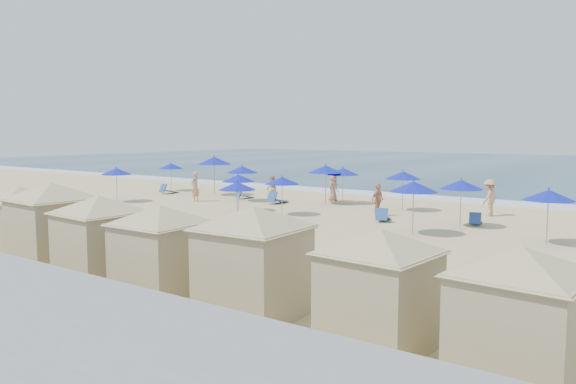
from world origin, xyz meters
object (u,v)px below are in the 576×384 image
Objects in this scene: cabana_0 at (21,212)px; cabana_4 at (253,247)px; cabana_2 at (100,228)px; umbrella_4 at (242,169)px; beachgoer_2 at (378,200)px; beachgoer_3 at (489,197)px; cabana_3 at (161,240)px; umbrella_7 at (343,171)px; umbrella_6 at (237,186)px; beachgoer_0 at (195,186)px; umbrella_0 at (171,166)px; umbrella_8 at (414,187)px; umbrella_5 at (282,181)px; cabana_5 at (380,273)px; trash_bin at (236,235)px; cabana_1 at (53,214)px; beachgoer_4 at (333,188)px; umbrella_2 at (214,161)px; umbrella_12 at (326,169)px; cabana_6 at (520,299)px; umbrella_10 at (461,185)px; beachgoer_1 at (272,188)px; umbrella_11 at (549,195)px; umbrella_9 at (403,175)px; umbrella_1 at (116,171)px; umbrella_3 at (238,178)px.

cabana_4 is (10.62, -0.27, 0.11)m from cabana_0.
cabana_2 reaches higher than umbrella_4.
beachgoer_3 is at bearing -47.55° from beachgoer_2.
cabana_3 is 20.40m from umbrella_7.
umbrella_4 is 8.60m from umbrella_6.
cabana_2 is 18.94m from beachgoer_0.
umbrella_0 is 0.94× the size of umbrella_7.
umbrella_5 is at bearing 170.73° from umbrella_8.
beachgoer_3 is (-3.56, 19.40, -0.56)m from cabana_5.
cabana_1 is at bearing -114.33° from trash_bin.
umbrella_6 reaches higher than beachgoer_4.
umbrella_2 is at bearing 125.28° from cabana_2.
umbrella_12 is at bearing 102.32° from trash_bin.
trash_bin is at bearing 52.08° from cabana_0.
cabana_1 is 1.13× the size of cabana_5.
beachgoer_4 is at bearing 128.41° from cabana_6.
umbrella_12 reaches higher than beachgoer_0.
cabana_0 is at bearing -98.36° from umbrella_6.
umbrella_4 reaches higher than umbrella_6.
cabana_0 is 18.22m from umbrella_12.
cabana_6 is 1.88× the size of umbrella_10.
beachgoer_1 is at bearing 83.60° from beachgoer_2.
umbrella_8 is 1.37× the size of beachgoer_4.
cabana_4 is 21.16m from umbrella_7.
trash_bin is 0.34× the size of umbrella_0.
umbrella_6 reaches higher than beachgoer_3.
cabana_0 is 2.65× the size of beachgoer_1.
cabana_6 is 1.80× the size of umbrella_8.
umbrella_11 is (9.10, 13.33, 0.33)m from cabana_2.
beachgoer_4 reaches higher than beachgoer_2.
umbrella_9 is (4.39, 5.14, 0.16)m from umbrella_5.
cabana_1 reaches higher than beachgoer_1.
umbrella_9 is at bearing 72.03° from cabana_0.
umbrella_5 reaches higher than beachgoer_0.
cabana_3 is 1.83× the size of umbrella_8.
umbrella_1 reaches higher than beachgoer_2.
umbrella_7 reaches higher than umbrella_3.
cabana_0 is 19.67m from beachgoer_4.
trash_bin is at bearing -122.39° from umbrella_10.
cabana_5 is 1.80× the size of umbrella_8.
umbrella_7 is 14.01m from umbrella_11.
umbrella_12 is at bearing -136.04° from umbrella_7.
beachgoer_0 is at bearing 147.87° from umbrella_6.
umbrella_1 is at bearing 150.30° from cabana_4.
cabana_1 is at bearing -175.39° from beachgoer_4.
trash_bin is 14.31m from beachgoer_4.
umbrella_9 reaches higher than beachgoer_2.
umbrella_2 is 18.07m from umbrella_8.
umbrella_12 reaches higher than beachgoer_3.
beachgoer_0 is (-16.56, -0.32, -1.00)m from umbrella_10.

